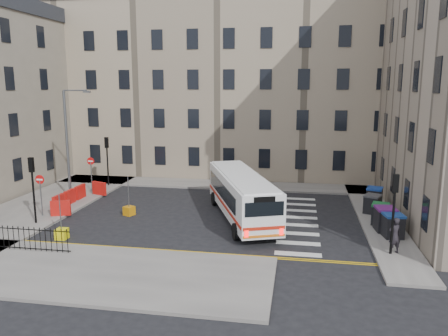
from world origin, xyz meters
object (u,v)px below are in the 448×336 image
(bus, at_px, (241,194))
(wheelie_bin_e, at_px, (374,197))
(wheelie_bin_b, at_px, (385,219))
(pedestrian, at_px, (395,235))
(streetlamp, at_px, (67,143))
(wheelie_bin_c, at_px, (380,214))
(wheelie_bin_d, at_px, (372,204))
(bollard_chevron, at_px, (62,234))
(bollard_yellow, at_px, (129,211))
(wheelie_bin_a, at_px, (392,225))

(bus, height_order, wheelie_bin_e, bus)
(wheelie_bin_b, bearing_deg, pedestrian, -98.71)
(streetlamp, xyz_separation_m, wheelie_bin_e, (22.21, 1.67, -3.53))
(bus, distance_m, wheelie_bin_c, 8.62)
(bus, xyz_separation_m, pedestrian, (8.44, -4.85, -0.58))
(wheelie_bin_d, xyz_separation_m, pedestrian, (-0.03, -7.17, 0.31))
(pedestrian, xyz_separation_m, bollard_chevron, (-17.88, -0.63, -0.78))
(wheelie_bin_d, xyz_separation_m, wheelie_bin_e, (0.41, 1.87, 0.03))
(bus, relative_size, wheelie_bin_d, 7.53)
(bus, bearing_deg, wheelie_bin_c, -21.12)
(wheelie_bin_d, bearing_deg, wheelie_bin_b, -63.03)
(bollard_chevron, bearing_deg, streetlamp, 115.91)
(wheelie_bin_c, distance_m, bollard_chevron, 18.82)
(wheelie_bin_b, relative_size, bollard_chevron, 2.34)
(bollard_chevron, bearing_deg, bollard_yellow, 68.37)
(streetlamp, bearing_deg, wheelie_bin_e, 4.29)
(bollard_yellow, bearing_deg, wheelie_bin_c, 1.53)
(wheelie_bin_a, bearing_deg, wheelie_bin_e, 80.19)
(streetlamp, distance_m, wheelie_bin_c, 22.34)
(streetlamp, bearing_deg, bus, -10.72)
(wheelie_bin_a, xyz_separation_m, wheelie_bin_b, (-0.22, 1.01, 0.03))
(wheelie_bin_d, height_order, bollard_chevron, wheelie_bin_d)
(bollard_yellow, bearing_deg, bollard_chevron, -111.63)
(bus, xyz_separation_m, wheelie_bin_e, (8.89, 4.19, -0.85))
(streetlamp, height_order, bollard_yellow, streetlamp)
(bus, distance_m, bollard_yellow, 7.60)
(wheelie_bin_b, bearing_deg, bollard_chevron, -172.77)
(wheelie_bin_d, bearing_deg, wheelie_bin_e, 102.07)
(wheelie_bin_e, height_order, pedestrian, pedestrian)
(bus, height_order, bollard_yellow, bus)
(wheelie_bin_d, bearing_deg, bollard_chevron, -131.89)
(bus, xyz_separation_m, wheelie_bin_c, (8.58, -0.05, -0.87))
(wheelie_bin_d, relative_size, bollard_chevron, 2.37)
(bus, bearing_deg, pedestrian, -50.65)
(streetlamp, xyz_separation_m, wheelie_bin_c, (21.90, -2.57, -3.55))
(wheelie_bin_b, bearing_deg, streetlamp, 164.34)
(wheelie_bin_d, height_order, pedestrian, pedestrian)
(wheelie_bin_a, relative_size, bollard_yellow, 2.27)
(wheelie_bin_d, xyz_separation_m, bollard_yellow, (-15.93, -2.80, -0.47))
(wheelie_bin_e, relative_size, bollard_chevron, 2.36)
(wheelie_bin_a, height_order, pedestrian, pedestrian)
(wheelie_bin_d, distance_m, bollard_chevron, 19.55)
(pedestrian, bearing_deg, bus, -53.78)
(streetlamp, distance_m, wheelie_bin_e, 22.56)
(wheelie_bin_c, bearing_deg, streetlamp, -171.67)
(bus, height_order, wheelie_bin_c, bus)
(bus, relative_size, bollard_chevron, 17.83)
(wheelie_bin_a, height_order, bollard_yellow, wheelie_bin_a)
(streetlamp, distance_m, bollard_yellow, 7.73)
(wheelie_bin_b, distance_m, wheelie_bin_d, 3.64)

